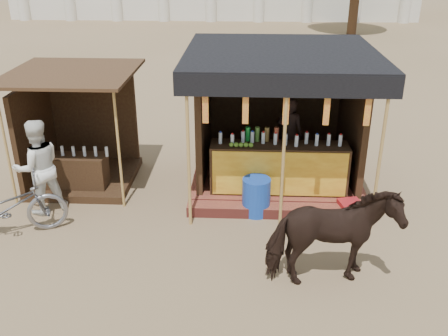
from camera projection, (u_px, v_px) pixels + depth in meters
name	position (u px, v px, depth m)	size (l,w,h in m)	color
ground	(219.00, 278.00, 7.55)	(120.00, 120.00, 0.00)	#846B4C
main_stall	(278.00, 137.00, 10.13)	(3.60, 3.61, 2.78)	brown
secondary_stall	(74.00, 143.00, 10.27)	(2.40, 2.40, 2.38)	#372614
cow	(332.00, 238.00, 7.12)	(0.84, 1.84, 1.55)	black
motorbike	(5.00, 208.00, 8.42)	(0.71, 2.03, 1.07)	gray
bystander	(38.00, 167.00, 9.06)	(0.88, 0.68, 1.80)	silver
blue_barrel	(256.00, 196.00, 9.19)	(0.52, 0.52, 0.71)	#1743AF
red_crate	(350.00, 209.00, 9.20)	(0.39, 0.37, 0.29)	maroon
cooler	(328.00, 189.00, 9.73)	(0.69, 0.52, 0.46)	#1C7F4F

